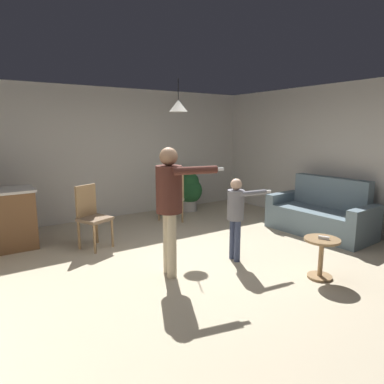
{
  "coord_description": "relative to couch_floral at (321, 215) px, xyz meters",
  "views": [
    {
      "loc": [
        -2.64,
        -3.74,
        1.87
      ],
      "look_at": [
        -0.09,
        0.16,
        1.0
      ],
      "focal_mm": 31.82,
      "sensor_mm": 36.0,
      "label": 1
    }
  ],
  "objects": [
    {
      "name": "person_child",
      "position": [
        -2.14,
        -0.14,
        0.41
      ],
      "size": [
        0.6,
        0.39,
        1.19
      ],
      "rotation": [
        0.0,
        0.0,
        -1.69
      ],
      "color": "#384260",
      "rests_on": "ground"
    },
    {
      "name": "spare_remote_on_table",
      "position": [
        -1.64,
        -1.22,
        0.21
      ],
      "size": [
        0.09,
        0.13,
        0.04
      ],
      "primitive_type": "cube",
      "rotation": [
        0.0,
        0.0,
        0.48
      ],
      "color": "white",
      "rests_on": "side_table_by_couch"
    },
    {
      "name": "ceiling_light_pendant",
      "position": [
        -2.16,
        1.39,
        1.92
      ],
      "size": [
        0.32,
        0.32,
        0.55
      ],
      "color": "silver"
    },
    {
      "name": "person_adult",
      "position": [
        -3.17,
        -0.07,
        0.69
      ],
      "size": [
        0.76,
        0.59,
        1.65
      ],
      "rotation": [
        0.0,
        0.0,
        -1.79
      ],
      "color": "tan",
      "rests_on": "ground"
    },
    {
      "name": "wall_back",
      "position": [
        -2.58,
        3.24,
        1.02
      ],
      "size": [
        6.4,
        0.1,
        2.7
      ],
      "primitive_type": "cube",
      "color": "beige",
      "rests_on": "ground"
    },
    {
      "name": "potted_plant_corner",
      "position": [
        -1.08,
        2.73,
        0.17
      ],
      "size": [
        0.59,
        0.59,
        0.9
      ],
      "color": "#B7B2AD",
      "rests_on": "ground"
    },
    {
      "name": "dining_chair_by_counter",
      "position": [
        -3.7,
        1.52,
        0.21
      ],
      "size": [
        0.55,
        0.55,
        1.0
      ],
      "rotation": [
        0.0,
        0.0,
        3.55
      ],
      "color": "#99754C",
      "rests_on": "ground"
    },
    {
      "name": "couch_floral",
      "position": [
        0.0,
        0.0,
        0.0
      ],
      "size": [
        0.95,
        1.85,
        1.0
      ],
      "rotation": [
        0.0,
        0.0,
        1.63
      ],
      "color": "slate",
      "rests_on": "ground"
    },
    {
      "name": "dining_chair_near_wall",
      "position": [
        -1.82,
        2.16,
        0.21
      ],
      "size": [
        0.46,
        0.46,
        1.0
      ],
      "rotation": [
        0.0,
        0.0,
        1.48
      ],
      "color": "#99754C",
      "rests_on": "ground"
    },
    {
      "name": "ground",
      "position": [
        -2.58,
        0.04,
        -0.33
      ],
      "size": [
        7.68,
        7.68,
        0.0
      ],
      "primitive_type": "plane",
      "color": "beige"
    },
    {
      "name": "wall_right",
      "position": [
        0.62,
        0.04,
        1.02
      ],
      "size": [
        0.1,
        6.4,
        2.7
      ],
      "primitive_type": "cube",
      "color": "beige",
      "rests_on": "ground"
    },
    {
      "name": "side_table_by_couch",
      "position": [
        -1.64,
        -1.2,
        -0.0
      ],
      "size": [
        0.44,
        0.44,
        0.52
      ],
      "color": "#99754C",
      "rests_on": "ground"
    }
  ]
}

